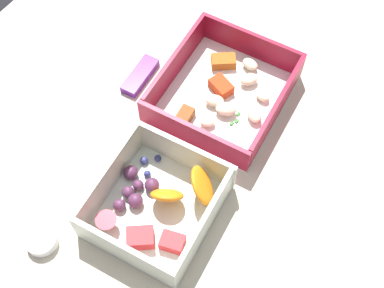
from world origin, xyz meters
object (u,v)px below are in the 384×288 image
(pasta_container, at_px, (224,92))
(paper_cup_liner, at_px, (42,240))
(fruit_bowl, at_px, (157,204))
(candy_bar, at_px, (140,76))

(pasta_container, relative_size, paper_cup_liner, 4.97)
(fruit_bowl, bearing_deg, pasta_container, 6.96)
(pasta_container, bearing_deg, paper_cup_liner, 162.02)
(pasta_container, distance_m, candy_bar, 0.13)
(candy_bar, bearing_deg, fruit_bowl, -136.81)
(pasta_container, xyz_separation_m, candy_bar, (-0.04, 0.12, -0.01))
(pasta_container, distance_m, paper_cup_liner, 0.31)
(pasta_container, height_order, fruit_bowl, fruit_bowl)
(fruit_bowl, relative_size, candy_bar, 2.36)
(pasta_container, relative_size, candy_bar, 2.78)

